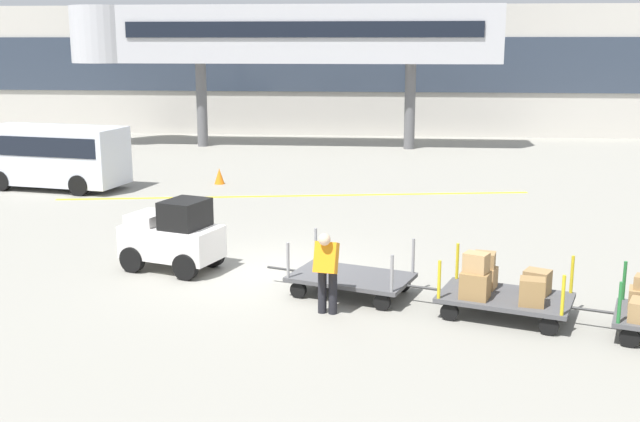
% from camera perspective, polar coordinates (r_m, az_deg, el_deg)
% --- Properties ---
extents(ground_plane, '(120.00, 120.00, 0.00)m').
position_cam_1_polar(ground_plane, '(16.66, -3.65, -4.54)').
color(ground_plane, gray).
extents(apron_lead_line, '(15.09, 2.81, 0.01)m').
position_cam_1_polar(apron_lead_line, '(24.76, -1.73, 1.14)').
color(apron_lead_line, yellow).
rests_on(apron_lead_line, ground_plane).
extents(terminal_building, '(62.31, 2.51, 6.76)m').
position_cam_1_polar(terminal_building, '(41.81, 1.93, 10.44)').
color(terminal_building, '#BCB7AD').
rests_on(terminal_building, ground_plane).
extents(jet_bridge, '(19.91, 3.00, 6.52)m').
position_cam_1_polar(jet_bridge, '(36.20, -3.99, 12.92)').
color(jet_bridge, '#B7B7BC').
rests_on(jet_bridge, ground_plane).
extents(baggage_tug, '(2.34, 1.78, 1.58)m').
position_cam_1_polar(baggage_tug, '(16.90, -10.89, -1.85)').
color(baggage_tug, white).
rests_on(baggage_tug, ground_plane).
extents(baggage_cart_lead, '(3.07, 2.07, 1.10)m').
position_cam_1_polar(baggage_cart_lead, '(15.08, 2.30, -4.99)').
color(baggage_cart_lead, '#4C4C4F').
rests_on(baggage_cart_lead, ground_plane).
extents(baggage_cart_middle, '(3.07, 2.07, 1.23)m').
position_cam_1_polar(baggage_cart_middle, '(14.21, 13.39, -5.59)').
color(baggage_cart_middle, '#4C4C4F').
rests_on(baggage_cart_middle, ground_plane).
extents(baggage_handler, '(0.47, 0.48, 1.56)m').
position_cam_1_polar(baggage_handler, '(13.84, 0.49, -4.34)').
color(baggage_handler, black).
rests_on(baggage_handler, ground_plane).
extents(shuttle_van, '(5.07, 2.76, 2.10)m').
position_cam_1_polar(shuttle_van, '(27.34, -19.24, 4.14)').
color(shuttle_van, silver).
rests_on(shuttle_van, ground_plane).
extents(safety_cone_near, '(0.36, 0.36, 0.55)m').
position_cam_1_polar(safety_cone_near, '(27.04, -7.50, 2.59)').
color(safety_cone_near, orange).
rests_on(safety_cone_near, ground_plane).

